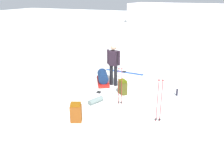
{
  "coord_description": "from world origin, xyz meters",
  "views": [
    {
      "loc": [
        3.08,
        -7.17,
        3.54
      ],
      "look_at": [
        0.0,
        0.0,
        0.7
      ],
      "focal_mm": 35.54,
      "sensor_mm": 36.0,
      "label": 1
    }
  ],
  "objects_px": {
    "skier_standing": "(113,63)",
    "ski_poles_planted_near": "(159,99)",
    "gear_sled": "(103,78)",
    "thermos_bottle": "(177,92)",
    "ski_pair_near": "(99,93)",
    "backpack_bright": "(122,87)",
    "backpack_large_dark": "(76,112)",
    "ski_poles_planted_far": "(120,84)",
    "ski_pair_far": "(124,72)",
    "sleeping_mat_rolled": "(96,101)"
  },
  "relations": [
    {
      "from": "ski_pair_far",
      "to": "thermos_bottle",
      "type": "xyz_separation_m",
      "value": [
        2.67,
        -1.64,
        0.12
      ]
    },
    {
      "from": "ski_poles_planted_near",
      "to": "backpack_bright",
      "type": "bearing_deg",
      "value": 140.26
    },
    {
      "from": "ski_poles_planted_near",
      "to": "ski_poles_planted_far",
      "type": "relative_size",
      "value": 1.03
    },
    {
      "from": "ski_pair_far",
      "to": "ski_poles_planted_far",
      "type": "distance_m",
      "value": 3.29
    },
    {
      "from": "sleeping_mat_rolled",
      "to": "thermos_bottle",
      "type": "xyz_separation_m",
      "value": [
        2.48,
        1.7,
        0.04
      ]
    },
    {
      "from": "skier_standing",
      "to": "ski_poles_planted_near",
      "type": "xyz_separation_m",
      "value": [
        2.26,
        -2.0,
        -0.22
      ]
    },
    {
      "from": "ski_pair_near",
      "to": "gear_sled",
      "type": "bearing_deg",
      "value": 107.01
    },
    {
      "from": "ski_poles_planted_near",
      "to": "sleeping_mat_rolled",
      "type": "relative_size",
      "value": 2.4
    },
    {
      "from": "skier_standing",
      "to": "ski_poles_planted_far",
      "type": "xyz_separation_m",
      "value": [
        0.84,
        -1.42,
        -0.24
      ]
    },
    {
      "from": "backpack_bright",
      "to": "sleeping_mat_rolled",
      "type": "bearing_deg",
      "value": -119.02
    },
    {
      "from": "gear_sled",
      "to": "thermos_bottle",
      "type": "bearing_deg",
      "value": -1.39
    },
    {
      "from": "gear_sled",
      "to": "ski_pair_far",
      "type": "bearing_deg",
      "value": 76.45
    },
    {
      "from": "skier_standing",
      "to": "sleeping_mat_rolled",
      "type": "distance_m",
      "value": 1.9
    },
    {
      "from": "gear_sled",
      "to": "backpack_bright",
      "type": "bearing_deg",
      "value": -32.04
    },
    {
      "from": "ski_poles_planted_far",
      "to": "sleeping_mat_rolled",
      "type": "bearing_deg",
      "value": -160.78
    },
    {
      "from": "sleeping_mat_rolled",
      "to": "backpack_large_dark",
      "type": "bearing_deg",
      "value": -89.52
    },
    {
      "from": "ski_pair_far",
      "to": "thermos_bottle",
      "type": "relative_size",
      "value": 7.3
    },
    {
      "from": "ski_pair_near",
      "to": "sleeping_mat_rolled",
      "type": "distance_m",
      "value": 0.81
    },
    {
      "from": "skier_standing",
      "to": "thermos_bottle",
      "type": "xyz_separation_m",
      "value": [
        2.53,
        0.0,
        -0.82
      ]
    },
    {
      "from": "ski_pair_far",
      "to": "ski_poles_planted_near",
      "type": "xyz_separation_m",
      "value": [
        2.4,
        -3.64,
        0.72
      ]
    },
    {
      "from": "ski_poles_planted_far",
      "to": "sleeping_mat_rolled",
      "type": "height_order",
      "value": "ski_poles_planted_far"
    },
    {
      "from": "backpack_large_dark",
      "to": "ski_poles_planted_near",
      "type": "bearing_deg",
      "value": 23.52
    },
    {
      "from": "ski_pair_far",
      "to": "sleeping_mat_rolled",
      "type": "relative_size",
      "value": 3.45
    },
    {
      "from": "ski_pair_near",
      "to": "backpack_bright",
      "type": "height_order",
      "value": "backpack_bright"
    },
    {
      "from": "ski_pair_near",
      "to": "thermos_bottle",
      "type": "height_order",
      "value": "thermos_bottle"
    },
    {
      "from": "ski_pair_near",
      "to": "backpack_large_dark",
      "type": "distance_m",
      "value": 2.06
    },
    {
      "from": "ski_pair_far",
      "to": "gear_sled",
      "type": "bearing_deg",
      "value": -103.55
    },
    {
      "from": "ski_pair_far",
      "to": "backpack_bright",
      "type": "xyz_separation_m",
      "value": [
        0.78,
        -2.29,
        0.26
      ]
    },
    {
      "from": "thermos_bottle",
      "to": "ski_pair_near",
      "type": "bearing_deg",
      "value": -161.12
    },
    {
      "from": "skier_standing",
      "to": "ski_poles_planted_far",
      "type": "distance_m",
      "value": 1.67
    },
    {
      "from": "skier_standing",
      "to": "backpack_bright",
      "type": "xyz_separation_m",
      "value": [
        0.64,
        -0.65,
        -0.68
      ]
    },
    {
      "from": "backpack_large_dark",
      "to": "ski_poles_planted_near",
      "type": "relative_size",
      "value": 0.45
    },
    {
      "from": "backpack_large_dark",
      "to": "ski_poles_planted_near",
      "type": "xyz_separation_m",
      "value": [
        2.2,
        0.96,
        0.44
      ]
    },
    {
      "from": "backpack_bright",
      "to": "gear_sled",
      "type": "height_order",
      "value": "backpack_bright"
    },
    {
      "from": "ski_poles_planted_near",
      "to": "ski_poles_planted_far",
      "type": "height_order",
      "value": "ski_poles_planted_near"
    },
    {
      "from": "skier_standing",
      "to": "sleeping_mat_rolled",
      "type": "bearing_deg",
      "value": -88.09
    },
    {
      "from": "ski_pair_near",
      "to": "ski_pair_far",
      "type": "height_order",
      "value": "same"
    },
    {
      "from": "backpack_large_dark",
      "to": "ski_poles_planted_far",
      "type": "xyz_separation_m",
      "value": [
        0.78,
        1.53,
        0.42
      ]
    },
    {
      "from": "backpack_large_dark",
      "to": "sleeping_mat_rolled",
      "type": "height_order",
      "value": "backpack_large_dark"
    },
    {
      "from": "ski_pair_far",
      "to": "backpack_large_dark",
      "type": "xyz_separation_m",
      "value": [
        0.21,
        -4.6,
        0.28
      ]
    },
    {
      "from": "ski_pair_near",
      "to": "backpack_bright",
      "type": "distance_m",
      "value": 0.93
    },
    {
      "from": "ski_poles_planted_far",
      "to": "thermos_bottle",
      "type": "xyz_separation_m",
      "value": [
        1.69,
        1.42,
        -0.58
      ]
    },
    {
      "from": "sleeping_mat_rolled",
      "to": "skier_standing",
      "type": "bearing_deg",
      "value": 91.91
    },
    {
      "from": "skier_standing",
      "to": "gear_sled",
      "type": "xyz_separation_m",
      "value": [
        -0.52,
        0.08,
        -0.73
      ]
    },
    {
      "from": "ski_pair_far",
      "to": "ski_poles_planted_far",
      "type": "relative_size",
      "value": 1.48
    },
    {
      "from": "backpack_bright",
      "to": "backpack_large_dark",
      "type": "bearing_deg",
      "value": -103.89
    },
    {
      "from": "gear_sled",
      "to": "thermos_bottle",
      "type": "distance_m",
      "value": 3.05
    },
    {
      "from": "skier_standing",
      "to": "gear_sled",
      "type": "bearing_deg",
      "value": 171.62
    },
    {
      "from": "ski_pair_near",
      "to": "thermos_bottle",
      "type": "bearing_deg",
      "value": 18.88
    },
    {
      "from": "skier_standing",
      "to": "backpack_bright",
      "type": "height_order",
      "value": "skier_standing"
    }
  ]
}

